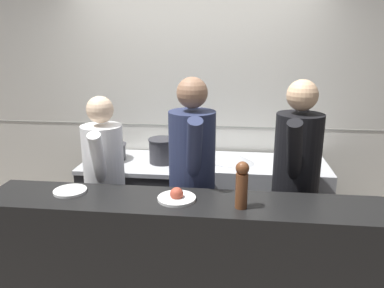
{
  "coord_description": "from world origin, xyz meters",
  "views": [
    {
      "loc": [
        0.39,
        -2.42,
        2.03
      ],
      "look_at": [
        0.03,
        0.65,
        1.15
      ],
      "focal_mm": 35.0,
      "sensor_mm": 36.0,
      "label": 1
    }
  ],
  "objects_px": {
    "sauce_pot": "(162,150)",
    "chefs_knife": "(212,164)",
    "pepper_mill": "(242,184)",
    "plated_dish_main": "(70,191)",
    "chef_head_cook": "(105,182)",
    "chef_sous": "(192,177)",
    "oven_range": "(140,202)",
    "plated_dish_appetiser": "(177,197)",
    "chef_line": "(295,180)",
    "mixing_bowl_steel": "(239,159)",
    "stock_pot": "(109,151)"
  },
  "relations": [
    {
      "from": "sauce_pot",
      "to": "chefs_knife",
      "type": "distance_m",
      "value": 0.49
    },
    {
      "from": "chefs_knife",
      "to": "pepper_mill",
      "type": "distance_m",
      "value": 1.14
    },
    {
      "from": "plated_dish_main",
      "to": "chef_head_cook",
      "type": "distance_m",
      "value": 0.47
    },
    {
      "from": "chef_sous",
      "to": "chefs_knife",
      "type": "bearing_deg",
      "value": 67.9
    },
    {
      "from": "chef_sous",
      "to": "sauce_pot",
      "type": "bearing_deg",
      "value": 109.03
    },
    {
      "from": "oven_range",
      "to": "chef_sous",
      "type": "height_order",
      "value": "chef_sous"
    },
    {
      "from": "sauce_pot",
      "to": "pepper_mill",
      "type": "height_order",
      "value": "pepper_mill"
    },
    {
      "from": "sauce_pot",
      "to": "plated_dish_main",
      "type": "distance_m",
      "value": 1.15
    },
    {
      "from": "plated_dish_main",
      "to": "plated_dish_appetiser",
      "type": "relative_size",
      "value": 0.89
    },
    {
      "from": "chef_line",
      "to": "chef_sous",
      "type": "bearing_deg",
      "value": -159.66
    },
    {
      "from": "mixing_bowl_steel",
      "to": "plated_dish_main",
      "type": "relative_size",
      "value": 1.29
    },
    {
      "from": "plated_dish_appetiser",
      "to": "chef_sous",
      "type": "xyz_separation_m",
      "value": [
        0.05,
        0.45,
        -0.03
      ]
    },
    {
      "from": "chef_head_cook",
      "to": "plated_dish_main",
      "type": "bearing_deg",
      "value": -111.43
    },
    {
      "from": "plated_dish_appetiser",
      "to": "chef_sous",
      "type": "height_order",
      "value": "chef_sous"
    },
    {
      "from": "oven_range",
      "to": "chefs_knife",
      "type": "xyz_separation_m",
      "value": [
        0.73,
        -0.1,
        0.47
      ]
    },
    {
      "from": "plated_dish_main",
      "to": "chef_line",
      "type": "height_order",
      "value": "chef_line"
    },
    {
      "from": "chef_sous",
      "to": "chef_line",
      "type": "height_order",
      "value": "chef_sous"
    },
    {
      "from": "sauce_pot",
      "to": "plated_dish_appetiser",
      "type": "xyz_separation_m",
      "value": [
        0.31,
        -1.09,
        0.01
      ]
    },
    {
      "from": "stock_pot",
      "to": "chefs_knife",
      "type": "height_order",
      "value": "stock_pot"
    },
    {
      "from": "plated_dish_main",
      "to": "chef_sous",
      "type": "relative_size",
      "value": 0.13
    },
    {
      "from": "oven_range",
      "to": "mixing_bowl_steel",
      "type": "distance_m",
      "value": 1.1
    },
    {
      "from": "pepper_mill",
      "to": "chef_line",
      "type": "relative_size",
      "value": 0.18
    },
    {
      "from": "sauce_pot",
      "to": "mixing_bowl_steel",
      "type": "distance_m",
      "value": 0.73
    },
    {
      "from": "plated_dish_appetiser",
      "to": "chef_line",
      "type": "xyz_separation_m",
      "value": [
        0.85,
        0.51,
        -0.04
      ]
    },
    {
      "from": "chefs_knife",
      "to": "chef_sous",
      "type": "bearing_deg",
      "value": -101.85
    },
    {
      "from": "pepper_mill",
      "to": "chef_head_cook",
      "type": "distance_m",
      "value": 1.26
    },
    {
      "from": "chefs_knife",
      "to": "chef_sous",
      "type": "xyz_separation_m",
      "value": [
        -0.12,
        -0.56,
        0.07
      ]
    },
    {
      "from": "stock_pot",
      "to": "mixing_bowl_steel",
      "type": "bearing_deg",
      "value": -2.29
    },
    {
      "from": "chefs_knife",
      "to": "chef_head_cook",
      "type": "xyz_separation_m",
      "value": [
        -0.84,
        -0.53,
        -0.02
      ]
    },
    {
      "from": "sauce_pot",
      "to": "chef_head_cook",
      "type": "height_order",
      "value": "chef_head_cook"
    },
    {
      "from": "pepper_mill",
      "to": "chef_head_cook",
      "type": "bearing_deg",
      "value": 153.18
    },
    {
      "from": "stock_pot",
      "to": "chefs_knife",
      "type": "bearing_deg",
      "value": -6.08
    },
    {
      "from": "plated_dish_main",
      "to": "plated_dish_appetiser",
      "type": "xyz_separation_m",
      "value": [
        0.76,
        -0.04,
        0.01
      ]
    },
    {
      "from": "chef_sous",
      "to": "pepper_mill",
      "type": "bearing_deg",
      "value": -64.61
    },
    {
      "from": "chefs_knife",
      "to": "pepper_mill",
      "type": "bearing_deg",
      "value": -76.74
    },
    {
      "from": "mixing_bowl_steel",
      "to": "plated_dish_appetiser",
      "type": "height_order",
      "value": "plated_dish_appetiser"
    },
    {
      "from": "pepper_mill",
      "to": "plated_dish_appetiser",
      "type": "bearing_deg",
      "value": 170.27
    },
    {
      "from": "plated_dish_appetiser",
      "to": "chefs_knife",
      "type": "bearing_deg",
      "value": 80.46
    },
    {
      "from": "plated_dish_main",
      "to": "plated_dish_appetiser",
      "type": "distance_m",
      "value": 0.76
    },
    {
      "from": "sauce_pot",
      "to": "chefs_knife",
      "type": "height_order",
      "value": "sauce_pot"
    },
    {
      "from": "stock_pot",
      "to": "plated_dish_appetiser",
      "type": "bearing_deg",
      "value": -52.72
    },
    {
      "from": "chefs_knife",
      "to": "chef_sous",
      "type": "relative_size",
      "value": 0.19
    },
    {
      "from": "chef_sous",
      "to": "stock_pot",
      "type": "bearing_deg",
      "value": 133.15
    },
    {
      "from": "chef_head_cook",
      "to": "pepper_mill",
      "type": "bearing_deg",
      "value": -36.9
    },
    {
      "from": "chef_sous",
      "to": "oven_range",
      "type": "bearing_deg",
      "value": 122.58
    },
    {
      "from": "chefs_knife",
      "to": "chef_line",
      "type": "bearing_deg",
      "value": -36.02
    },
    {
      "from": "stock_pot",
      "to": "chef_line",
      "type": "relative_size",
      "value": 0.2
    },
    {
      "from": "pepper_mill",
      "to": "chef_sous",
      "type": "relative_size",
      "value": 0.18
    },
    {
      "from": "pepper_mill",
      "to": "chef_line",
      "type": "bearing_deg",
      "value": 53.97
    },
    {
      "from": "chefs_knife",
      "to": "pepper_mill",
      "type": "relative_size",
      "value": 1.1
    }
  ]
}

